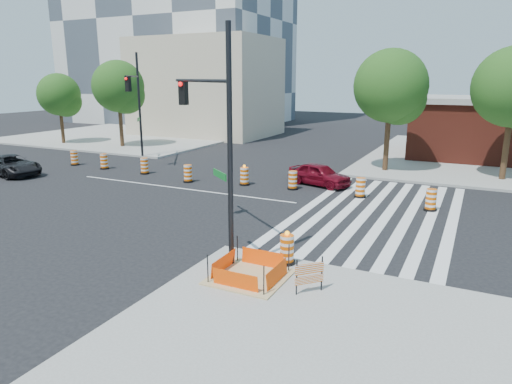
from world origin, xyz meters
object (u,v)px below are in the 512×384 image
Objects in this scene: red_coupe at (319,174)px; signal_pole_nw at (136,96)px; dark_suv at (11,165)px; signal_pole_se at (212,123)px.

signal_pole_nw is at bearing 100.44° from red_coupe.
dark_suv is 0.60× the size of signal_pole_nw.
signal_pole_nw reaches higher than red_coupe.
red_coupe is at bearing -51.15° from signal_pole_se.
red_coupe is 0.50× the size of signal_pole_se.
red_coupe is 12.22m from signal_pole_se.
red_coupe is 19.30m from dark_suv.
red_coupe is 0.49× the size of signal_pole_nw.
dark_suv is at bearing -61.21° from signal_pole_nw.
dark_suv is 19.67m from signal_pole_se.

